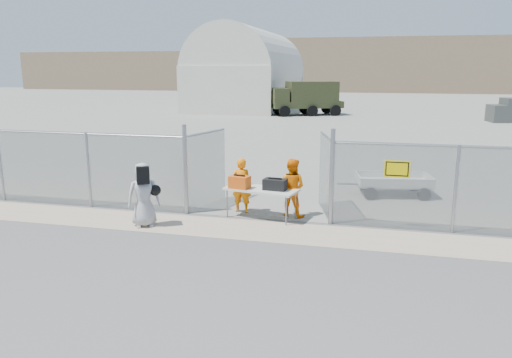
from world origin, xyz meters
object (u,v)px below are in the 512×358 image
(folding_table, at_px, (261,203))
(security_worker_left, at_px, (242,185))
(security_worker_right, at_px, (291,188))
(visitor, at_px, (143,195))
(utility_trailer, at_px, (393,184))

(folding_table, relative_size, security_worker_left, 1.25)
(security_worker_left, xyz_separation_m, security_worker_right, (1.42, -0.05, 0.03))
(security_worker_left, distance_m, visitor, 2.78)
(security_worker_left, relative_size, utility_trailer, 0.53)
(security_worker_right, relative_size, utility_trailer, 0.55)
(security_worker_right, xyz_separation_m, utility_trailer, (2.78, 3.05, -0.45))
(security_worker_left, bearing_deg, utility_trailer, -142.97)
(utility_trailer, bearing_deg, security_worker_right, -142.81)
(visitor, bearing_deg, security_worker_left, 11.66)
(security_worker_right, bearing_deg, utility_trailer, -121.89)
(folding_table, bearing_deg, security_worker_right, 38.14)
(security_worker_left, bearing_deg, security_worker_right, 179.45)
(visitor, relative_size, utility_trailer, 0.56)
(security_worker_right, bearing_deg, visitor, 37.23)
(security_worker_right, bearing_deg, folding_table, 36.51)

